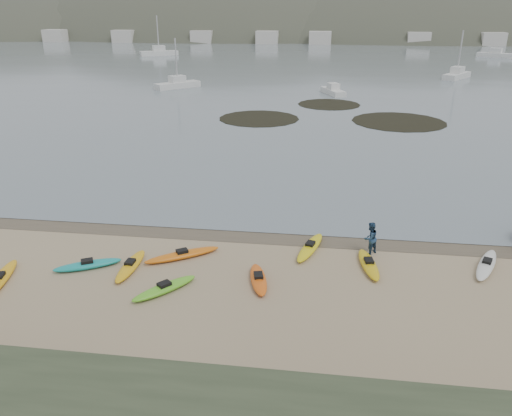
# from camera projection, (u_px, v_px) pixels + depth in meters

# --- Properties ---
(ground) EXTENTS (600.00, 600.00, 0.00)m
(ground) POSITION_uv_depth(u_px,v_px,m) (256.00, 233.00, 27.98)
(ground) COLOR tan
(ground) RESTS_ON ground
(wet_sand) EXTENTS (60.00, 60.00, 0.00)m
(wet_sand) POSITION_uv_depth(u_px,v_px,m) (255.00, 235.00, 27.70)
(wet_sand) COLOR brown
(wet_sand) RESTS_ON ground
(water) EXTENTS (1200.00, 1200.00, 0.00)m
(water) POSITION_uv_depth(u_px,v_px,m) (321.00, 26.00, 303.29)
(water) COLOR slate
(water) RESTS_ON ground
(kayaks) EXTENTS (24.42, 8.93, 0.34)m
(kayaks) POSITION_uv_depth(u_px,v_px,m) (222.00, 267.00, 24.00)
(kayaks) COLOR gold
(kayaks) RESTS_ON ground
(person_east) EXTENTS (1.06, 1.04, 1.72)m
(person_east) POSITION_uv_depth(u_px,v_px,m) (370.00, 238.00, 25.35)
(person_east) COLOR navy
(person_east) RESTS_ON ground
(kelp_mats) EXTENTS (24.88, 18.25, 0.04)m
(kelp_mats) POSITION_uv_depth(u_px,v_px,m) (334.00, 116.00, 57.25)
(kelp_mats) COLOR black
(kelp_mats) RESTS_ON water
(moored_boats) EXTENTS (91.18, 66.12, 1.30)m
(moored_boats) POSITION_uv_depth(u_px,v_px,m) (310.00, 63.00, 104.47)
(moored_boats) COLOR silver
(moored_boats) RESTS_ON ground
(far_hills) EXTENTS (550.00, 135.00, 80.00)m
(far_hills) POSITION_uv_depth(u_px,v_px,m) (411.00, 77.00, 207.21)
(far_hills) COLOR #384235
(far_hills) RESTS_ON ground
(far_town) EXTENTS (199.00, 5.00, 4.00)m
(far_town) POSITION_uv_depth(u_px,v_px,m) (334.00, 38.00, 159.56)
(far_town) COLOR beige
(far_town) RESTS_ON ground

